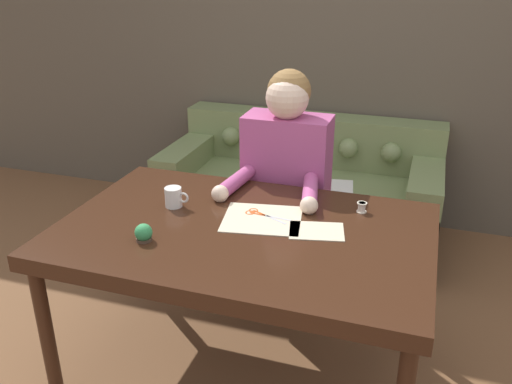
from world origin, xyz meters
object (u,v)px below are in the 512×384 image
at_px(scissors, 260,214).
at_px(pin_cushion, 144,233).
at_px(dining_table, 244,242).
at_px(person, 286,189).
at_px(mug, 174,197).
at_px(couch, 301,195).
at_px(thread_spool, 362,207).

distance_m(scissors, pin_cushion, 0.52).
distance_m(dining_table, person, 0.63).
bearing_deg(pin_cushion, mug, 95.02).
bearing_deg(couch, person, -82.91).
distance_m(dining_table, pin_cushion, 0.42).
height_order(thread_spool, pin_cushion, pin_cushion).
bearing_deg(pin_cushion, scissors, 44.97).
xyz_separation_m(dining_table, pin_cushion, (-0.34, -0.23, 0.10)).
distance_m(dining_table, couch, 1.47).
bearing_deg(pin_cushion, thread_spool, 34.32).
bearing_deg(mug, pin_cushion, -84.98).
height_order(dining_table, pin_cushion, pin_cushion).
distance_m(mug, thread_spool, 0.83).
height_order(dining_table, mug, mug).
height_order(scissors, mug, mug).
bearing_deg(pin_cushion, dining_table, 34.15).
bearing_deg(dining_table, person, 89.19).
xyz_separation_m(dining_table, couch, (-0.09, 1.41, -0.39)).
bearing_deg(mug, dining_table, -15.09).
bearing_deg(person, scissors, -87.80).
height_order(scissors, pin_cushion, pin_cushion).
bearing_deg(dining_table, scissors, 78.44).
xyz_separation_m(dining_table, mug, (-0.37, 0.10, 0.11)).
xyz_separation_m(mug, pin_cushion, (0.03, -0.33, -0.01)).
bearing_deg(dining_table, couch, 93.58).
bearing_deg(dining_table, mug, 164.91).
bearing_deg(thread_spool, mug, -165.79).
relative_size(scissors, pin_cushion, 2.98).
bearing_deg(couch, thread_spool, -64.41).
xyz_separation_m(couch, pin_cushion, (-0.25, -1.64, 0.49)).
relative_size(dining_table, pin_cushion, 21.55).
bearing_deg(person, mug, -125.25).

